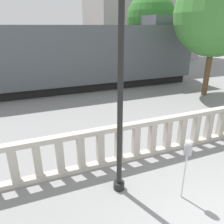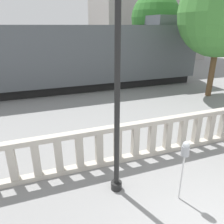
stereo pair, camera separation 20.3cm
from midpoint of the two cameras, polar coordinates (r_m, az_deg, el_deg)
balustrade at (r=6.97m, az=9.10°, el=-7.05°), size 12.01×0.24×1.23m
lamppost at (r=4.53m, az=2.93°, el=22.03°), size 0.44×0.44×6.04m
parking_meter at (r=5.25m, az=19.59°, el=-10.13°), size 0.18×0.18×1.57m
train_near at (r=14.22m, az=-18.97°, el=13.05°), size 21.55×2.97×4.56m
train_far at (r=34.08m, az=-9.45°, el=17.95°), size 22.95×3.06×4.17m
tree_left at (r=13.92m, az=27.14°, el=21.99°), size 4.58×4.58×6.83m
tree_right at (r=18.38m, az=11.59°, el=22.98°), size 3.66×3.66×6.32m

